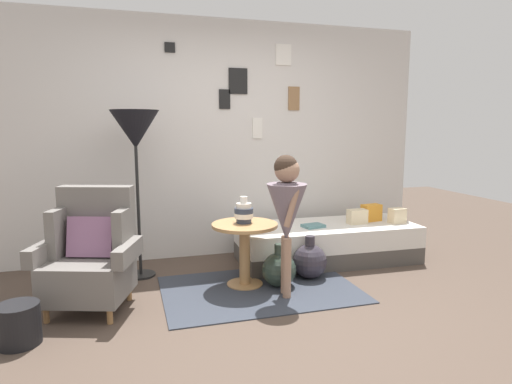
{
  "coord_description": "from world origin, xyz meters",
  "views": [
    {
      "loc": [
        -0.98,
        -2.87,
        1.45
      ],
      "look_at": [
        0.15,
        0.95,
        0.85
      ],
      "focal_mm": 30.63,
      "sensor_mm": 36.0,
      "label": 1
    }
  ],
  "objects_px": {
    "person_child": "(287,206)",
    "magazine_basket": "(18,324)",
    "vase_striped": "(244,212)",
    "demijohn_near": "(279,269)",
    "side_table": "(245,241)",
    "demijohn_far": "(310,261)",
    "book_on_daybed": "(313,226)",
    "daybed": "(327,243)",
    "armchair": "(91,255)",
    "floor_lamp": "(135,134)"
  },
  "relations": [
    {
      "from": "armchair",
      "to": "daybed",
      "type": "distance_m",
      "value": 2.44
    },
    {
      "from": "person_child",
      "to": "book_on_daybed",
      "type": "height_order",
      "value": "person_child"
    },
    {
      "from": "demijohn_far",
      "to": "side_table",
      "type": "bearing_deg",
      "value": -179.02
    },
    {
      "from": "daybed",
      "to": "magazine_basket",
      "type": "relative_size",
      "value": 6.85
    },
    {
      "from": "floor_lamp",
      "to": "magazine_basket",
      "type": "relative_size",
      "value": 5.72
    },
    {
      "from": "side_table",
      "to": "person_child",
      "type": "bearing_deg",
      "value": -51.94
    },
    {
      "from": "book_on_daybed",
      "to": "vase_striped",
      "type": "bearing_deg",
      "value": -156.1
    },
    {
      "from": "book_on_daybed",
      "to": "demijohn_near",
      "type": "distance_m",
      "value": 0.81
    },
    {
      "from": "person_child",
      "to": "demijohn_near",
      "type": "height_order",
      "value": "person_child"
    },
    {
      "from": "armchair",
      "to": "person_child",
      "type": "distance_m",
      "value": 1.63
    },
    {
      "from": "floor_lamp",
      "to": "demijohn_far",
      "type": "bearing_deg",
      "value": -18.71
    },
    {
      "from": "vase_striped",
      "to": "demijohn_near",
      "type": "bearing_deg",
      "value": -25.86
    },
    {
      "from": "floor_lamp",
      "to": "demijohn_near",
      "type": "xyz_separation_m",
      "value": [
        1.2,
        -0.66,
        -1.22
      ]
    },
    {
      "from": "daybed",
      "to": "demijohn_near",
      "type": "bearing_deg",
      "value": -142.15
    },
    {
      "from": "side_table",
      "to": "demijohn_near",
      "type": "height_order",
      "value": "side_table"
    },
    {
      "from": "person_child",
      "to": "magazine_basket",
      "type": "relative_size",
      "value": 4.36
    },
    {
      "from": "vase_striped",
      "to": "book_on_daybed",
      "type": "relative_size",
      "value": 1.1
    },
    {
      "from": "armchair",
      "to": "demijohn_near",
      "type": "height_order",
      "value": "armchair"
    },
    {
      "from": "daybed",
      "to": "demijohn_far",
      "type": "bearing_deg",
      "value": -131.13
    },
    {
      "from": "magazine_basket",
      "to": "book_on_daybed",
      "type": "bearing_deg",
      "value": 21.73
    },
    {
      "from": "side_table",
      "to": "person_child",
      "type": "relative_size",
      "value": 0.49
    },
    {
      "from": "armchair",
      "to": "vase_striped",
      "type": "distance_m",
      "value": 1.33
    },
    {
      "from": "floor_lamp",
      "to": "armchair",
      "type": "bearing_deg",
      "value": -120.49
    },
    {
      "from": "armchair",
      "to": "floor_lamp",
      "type": "height_order",
      "value": "floor_lamp"
    },
    {
      "from": "armchair",
      "to": "vase_striped",
      "type": "relative_size",
      "value": 4.0
    },
    {
      "from": "book_on_daybed",
      "to": "magazine_basket",
      "type": "distance_m",
      "value": 2.81
    },
    {
      "from": "demijohn_far",
      "to": "floor_lamp",
      "type": "bearing_deg",
      "value": 161.29
    },
    {
      "from": "side_table",
      "to": "demijohn_near",
      "type": "distance_m",
      "value": 0.41
    },
    {
      "from": "armchair",
      "to": "book_on_daybed",
      "type": "distance_m",
      "value": 2.22
    },
    {
      "from": "demijohn_near",
      "to": "side_table",
      "type": "bearing_deg",
      "value": 158.1
    },
    {
      "from": "floor_lamp",
      "to": "magazine_basket",
      "type": "xyz_separation_m",
      "value": [
        -0.83,
        -1.17,
        -1.24
      ]
    },
    {
      "from": "person_child",
      "to": "demijohn_far",
      "type": "xyz_separation_m",
      "value": [
        0.38,
        0.36,
        -0.62
      ]
    },
    {
      "from": "book_on_daybed",
      "to": "floor_lamp",
      "type": "bearing_deg",
      "value": 175.62
    },
    {
      "from": "side_table",
      "to": "floor_lamp",
      "type": "distance_m",
      "value": 1.43
    },
    {
      "from": "book_on_daybed",
      "to": "magazine_basket",
      "type": "height_order",
      "value": "book_on_daybed"
    },
    {
      "from": "daybed",
      "to": "side_table",
      "type": "relative_size",
      "value": 3.21
    },
    {
      "from": "book_on_daybed",
      "to": "magazine_basket",
      "type": "relative_size",
      "value": 0.79
    },
    {
      "from": "vase_striped",
      "to": "demijohn_far",
      "type": "distance_m",
      "value": 0.83
    },
    {
      "from": "vase_striped",
      "to": "floor_lamp",
      "type": "distance_m",
      "value": 1.26
    },
    {
      "from": "daybed",
      "to": "person_child",
      "type": "height_order",
      "value": "person_child"
    },
    {
      "from": "demijohn_near",
      "to": "demijohn_far",
      "type": "height_order",
      "value": "demijohn_far"
    },
    {
      "from": "side_table",
      "to": "floor_lamp",
      "type": "bearing_deg",
      "value": 149.38
    },
    {
      "from": "side_table",
      "to": "demijohn_far",
      "type": "bearing_deg",
      "value": 0.98
    },
    {
      "from": "book_on_daybed",
      "to": "magazine_basket",
      "type": "xyz_separation_m",
      "value": [
        -2.6,
        -1.03,
        -0.28
      ]
    },
    {
      "from": "side_table",
      "to": "magazine_basket",
      "type": "bearing_deg",
      "value": -160.08
    },
    {
      "from": "demijohn_far",
      "to": "magazine_basket",
      "type": "relative_size",
      "value": 1.49
    },
    {
      "from": "side_table",
      "to": "book_on_daybed",
      "type": "relative_size",
      "value": 2.72
    },
    {
      "from": "vase_striped",
      "to": "floor_lamp",
      "type": "bearing_deg",
      "value": 150.51
    },
    {
      "from": "daybed",
      "to": "demijohn_far",
      "type": "relative_size",
      "value": 4.6
    },
    {
      "from": "vase_striped",
      "to": "floor_lamp",
      "type": "height_order",
      "value": "floor_lamp"
    }
  ]
}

